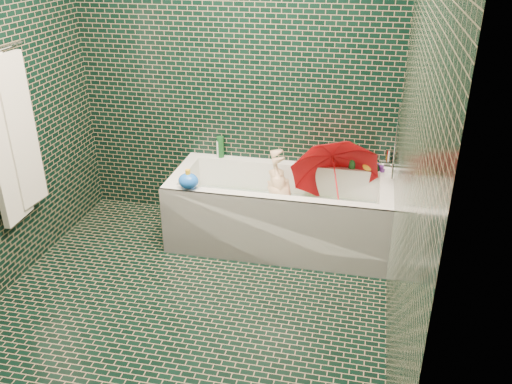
% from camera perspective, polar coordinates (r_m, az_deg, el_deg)
% --- Properties ---
extents(floor, '(2.80, 2.80, 0.00)m').
position_cam_1_polar(floor, '(3.70, -7.43, -12.24)').
color(floor, black).
rests_on(floor, ground).
extents(wall_back, '(2.80, 0.00, 2.80)m').
position_cam_1_polar(wall_back, '(4.38, -2.26, 12.32)').
color(wall_back, black).
rests_on(wall_back, floor).
extents(wall_front, '(2.80, 0.00, 2.80)m').
position_cam_1_polar(wall_front, '(1.99, -22.94, -7.36)').
color(wall_front, black).
rests_on(wall_front, floor).
extents(wall_right, '(0.00, 2.80, 2.80)m').
position_cam_1_polar(wall_right, '(2.92, 15.99, 4.31)').
color(wall_right, black).
rests_on(wall_right, floor).
extents(bathtub, '(1.70, 0.75, 0.55)m').
position_cam_1_polar(bathtub, '(4.31, 2.49, -2.78)').
color(bathtub, white).
rests_on(bathtub, floor).
extents(bath_mat, '(1.35, 0.47, 0.01)m').
position_cam_1_polar(bath_mat, '(4.35, 2.52, -3.31)').
color(bath_mat, green).
rests_on(bath_mat, bathtub).
extents(water, '(1.48, 0.53, 0.00)m').
position_cam_1_polar(water, '(4.28, 2.55, -1.63)').
color(water, silver).
rests_on(water, bathtub).
extents(towel, '(0.08, 0.44, 1.12)m').
position_cam_1_polar(towel, '(3.96, -24.39, 5.17)').
color(towel, silver).
rests_on(towel, towel_rail).
extents(faucet, '(0.18, 0.19, 0.55)m').
position_cam_1_polar(faucet, '(4.03, 14.15, 3.19)').
color(faucet, silver).
rests_on(faucet, wall_right).
extents(child, '(0.94, 0.49, 0.35)m').
position_cam_1_polar(child, '(4.29, 2.98, -1.45)').
color(child, '#E5BA8F').
rests_on(child, bathtub).
extents(umbrella, '(0.84, 0.94, 0.93)m').
position_cam_1_polar(umbrella, '(4.18, 8.44, 1.03)').
color(umbrella, red).
rests_on(umbrella, bathtub).
extents(soap_bottle_a, '(0.12, 0.12, 0.27)m').
position_cam_1_polar(soap_bottle_a, '(4.39, 13.63, 1.97)').
color(soap_bottle_a, white).
rests_on(soap_bottle_a, bathtub).
extents(soap_bottle_b, '(0.12, 0.12, 0.20)m').
position_cam_1_polar(soap_bottle_b, '(4.40, 13.58, 2.02)').
color(soap_bottle_b, '#502079').
rests_on(soap_bottle_b, bathtub).
extents(soap_bottle_c, '(0.12, 0.12, 0.15)m').
position_cam_1_polar(soap_bottle_c, '(4.39, 12.15, 2.10)').
color(soap_bottle_c, '#14481D').
rests_on(soap_bottle_c, bathtub).
extents(bottle_right_tall, '(0.06, 0.06, 0.21)m').
position_cam_1_polar(bottle_right_tall, '(4.38, 10.16, 3.75)').
color(bottle_right_tall, '#14481D').
rests_on(bottle_right_tall, bathtub).
extents(bottle_right_pump, '(0.05, 0.05, 0.18)m').
position_cam_1_polar(bottle_right_pump, '(4.40, 13.74, 3.28)').
color(bottle_right_pump, silver).
rests_on(bottle_right_pump, bathtub).
extents(bottle_left_tall, '(0.07, 0.07, 0.18)m').
position_cam_1_polar(bottle_left_tall, '(4.55, -3.76, 4.75)').
color(bottle_left_tall, '#14481D').
rests_on(bottle_left_tall, bathtub).
extents(bottle_left_short, '(0.06, 0.06, 0.14)m').
position_cam_1_polar(bottle_left_short, '(4.56, -3.85, 4.55)').
color(bottle_left_short, white).
rests_on(bottle_left_short, bathtub).
extents(rubber_duck, '(0.13, 0.09, 0.10)m').
position_cam_1_polar(rubber_duck, '(4.38, 11.88, 2.74)').
color(rubber_duck, yellow).
rests_on(rubber_duck, bathtub).
extents(bath_toy, '(0.19, 0.17, 0.15)m').
position_cam_1_polar(bath_toy, '(4.01, -7.13, 1.19)').
color(bath_toy, blue).
rests_on(bath_toy, bathtub).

